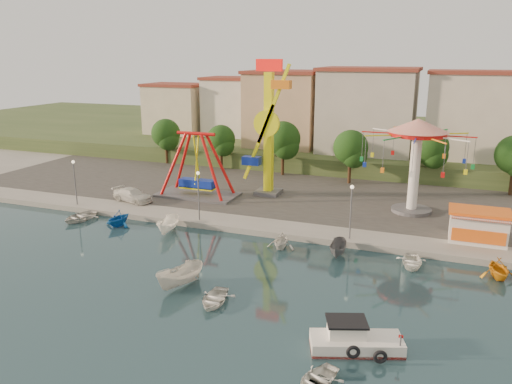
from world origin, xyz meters
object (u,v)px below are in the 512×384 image
at_px(pirate_ship_ride, 197,166).
at_px(rowboat_a, 214,299).
at_px(van, 133,195).
at_px(wave_swinger, 417,145).
at_px(skiff, 180,277).
at_px(kamikaze_tower, 270,132).
at_px(cabin_motorboat, 354,341).

height_order(pirate_ship_ride, rowboat_a, pirate_ship_ride).
distance_m(pirate_ship_ride, van, 8.45).
bearing_deg(van, wave_swinger, -63.89).
relative_size(rowboat_a, skiff, 0.78).
height_order(pirate_ship_ride, kamikaze_tower, kamikaze_tower).
bearing_deg(pirate_ship_ride, cabin_motorboat, -47.18).
bearing_deg(van, rowboat_a, -120.88).
distance_m(pirate_ship_ride, wave_swinger, 25.77).
xyz_separation_m(kamikaze_tower, rowboat_a, (5.22, -27.19, -8.21)).
height_order(pirate_ship_ride, cabin_motorboat, pirate_ship_ride).
xyz_separation_m(cabin_motorboat, skiff, (-14.17, 3.77, 0.35)).
bearing_deg(wave_swinger, van, -166.70).
bearing_deg(van, skiff, -124.30).
height_order(wave_swinger, van, wave_swinger).
xyz_separation_m(rowboat_a, van, (-19.57, 18.69, 1.00)).
relative_size(pirate_ship_ride, skiff, 2.20).
bearing_deg(van, kamikaze_tower, -46.56).
distance_m(wave_swinger, skiff, 30.07).
bearing_deg(wave_swinger, skiff, -122.24).
bearing_deg(pirate_ship_ride, skiff, -66.08).
bearing_deg(skiff, rowboat_a, -2.42).
relative_size(cabin_motorboat, rowboat_a, 1.69).
bearing_deg(skiff, wave_swinger, 77.82).
xyz_separation_m(kamikaze_tower, wave_swinger, (17.20, -1.04, -0.38)).
relative_size(pirate_ship_ride, rowboat_a, 2.82).
bearing_deg(cabin_motorboat, pirate_ship_ride, 113.33).
bearing_deg(van, cabin_motorboat, -112.02).
bearing_deg(rowboat_a, pirate_ship_ride, 114.54).
height_order(wave_swinger, cabin_motorboat, wave_swinger).
distance_m(cabin_motorboat, van, 36.75).
bearing_deg(pirate_ship_ride, wave_swinger, 5.80).
bearing_deg(rowboat_a, skiff, 152.49).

